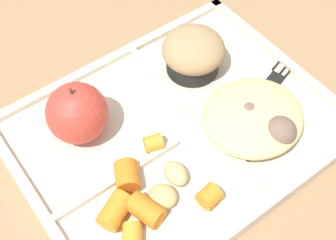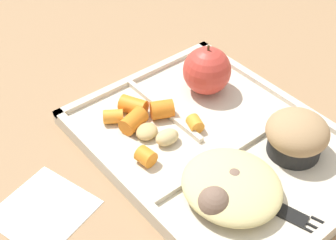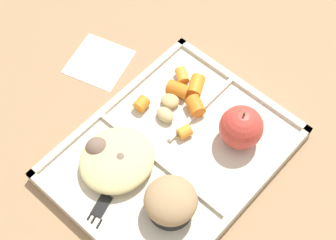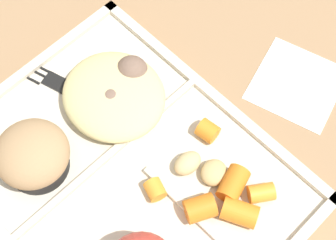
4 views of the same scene
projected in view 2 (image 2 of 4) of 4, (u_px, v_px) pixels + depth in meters
ground at (217, 149)px, 0.65m from camera, size 6.00×6.00×0.00m
lunch_tray at (217, 145)px, 0.64m from camera, size 0.37×0.29×0.02m
green_apple at (207, 71)px, 0.70m from camera, size 0.07×0.07×0.08m
bran_muffin at (297, 135)px, 0.60m from camera, size 0.08×0.08×0.06m
carrot_slice_center at (134, 121)px, 0.65m from camera, size 0.03×0.04×0.02m
carrot_slice_tilted at (113, 117)px, 0.66m from camera, size 0.03×0.03×0.02m
carrot_slice_near_corner at (146, 156)px, 0.60m from camera, size 0.02×0.02×0.02m
carrot_slice_back at (162, 109)px, 0.66m from camera, size 0.04×0.04×0.03m
carrot_slice_small at (195, 124)px, 0.65m from camera, size 0.03×0.03×0.02m
carrot_slice_large at (133, 106)px, 0.67m from camera, size 0.04×0.04×0.02m
potato_chunk_large at (167, 137)px, 0.63m from camera, size 0.03×0.03×0.02m
potato_chunk_wedge at (147, 131)px, 0.64m from camera, size 0.04×0.04×0.02m
egg_noodle_pile at (232, 185)px, 0.56m from camera, size 0.12×0.11×0.03m
meatball_back at (233, 181)px, 0.56m from camera, size 0.03×0.03×0.03m
meatball_side at (210, 202)px, 0.54m from camera, size 0.03×0.03×0.03m
meatball_front at (214, 203)px, 0.53m from camera, size 0.04×0.04×0.04m
plastic_fork at (269, 204)px, 0.56m from camera, size 0.15×0.06×0.00m
paper_napkin at (44, 210)px, 0.57m from camera, size 0.13×0.13×0.00m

